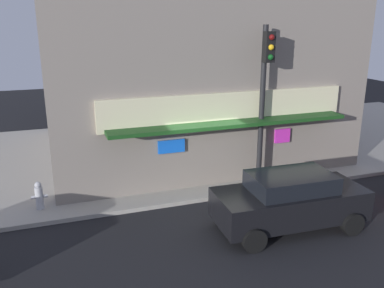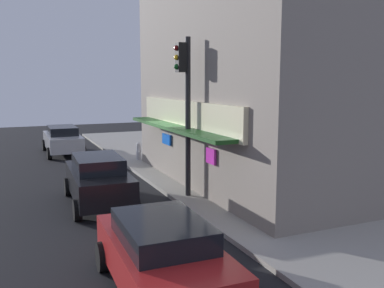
# 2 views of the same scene
# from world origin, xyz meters

# --- Properties ---
(ground_plane) EXTENTS (50.98, 50.98, 0.00)m
(ground_plane) POSITION_xyz_m (0.00, 0.00, 0.00)
(ground_plane) COLOR black
(sidewalk) EXTENTS (33.99, 10.91, 0.14)m
(sidewalk) POSITION_xyz_m (0.00, 5.45, 0.07)
(sidewalk) COLOR #A39E93
(sidewalk) RESTS_ON ground_plane
(corner_building) EXTENTS (11.34, 10.16, 8.57)m
(corner_building) POSITION_xyz_m (0.93, 5.61, 4.42)
(corner_building) COLOR gray
(corner_building) RESTS_ON sidewalk
(traffic_light) EXTENTS (0.32, 0.58, 5.34)m
(traffic_light) POSITION_xyz_m (2.02, 0.47, 3.55)
(traffic_light) COLOR black
(traffic_light) RESTS_ON sidewalk
(fire_hydrant) EXTENTS (0.48, 0.24, 0.87)m
(fire_hydrant) POSITION_xyz_m (-5.18, 0.93, 0.56)
(fire_hydrant) COLOR #B2B2B7
(fire_hydrant) RESTS_ON sidewalk
(trash_can) EXTENTS (0.56, 0.56, 0.90)m
(trash_can) POSITION_xyz_m (-1.74, 2.35, 0.58)
(trash_can) COLOR #2D2D2D
(trash_can) RESTS_ON sidewalk
(pedestrian) EXTENTS (0.51, 0.47, 1.74)m
(pedestrian) POSITION_xyz_m (6.22, 2.32, 1.09)
(pedestrian) COLOR navy
(pedestrian) RESTS_ON sidewalk
(potted_plant_by_doorway) EXTENTS (0.77, 0.77, 1.11)m
(potted_plant_by_doorway) POSITION_xyz_m (2.70, 1.69, 0.79)
(potted_plant_by_doorway) COLOR brown
(potted_plant_by_doorway) RESTS_ON sidewalk
(parked_car_black) EXTENTS (4.23, 2.05, 1.62)m
(parked_car_black) POSITION_xyz_m (1.40, -2.37, 0.84)
(parked_car_black) COLOR black
(parked_car_black) RESTS_ON ground_plane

